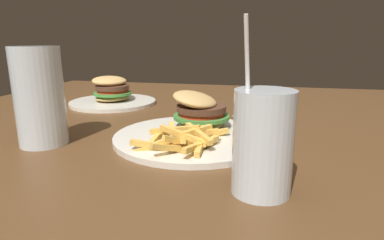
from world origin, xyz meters
The scene contains 6 objects.
dining_table centered at (0.00, 0.00, 0.64)m, with size 1.31×1.31×0.78m.
meal_plate_near centered at (-0.07, -0.07, 0.80)m, with size 0.29×0.29×0.09m.
beer_glass centered at (-0.17, 0.19, 0.86)m, with size 0.08×0.08×0.17m.
juice_glass centered at (-0.28, -0.19, 0.84)m, with size 0.07×0.07×0.21m.
spoon centered at (0.08, -0.15, 0.78)m, with size 0.11×0.13×0.01m.
meal_plate_far centered at (0.19, 0.24, 0.80)m, with size 0.25×0.25×0.08m.
Camera 1 is at (-0.66, -0.19, 0.96)m, focal length 30.00 mm.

